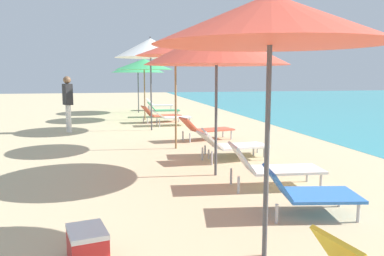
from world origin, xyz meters
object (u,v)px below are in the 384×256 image
(lounger_fourth_shoreside, at_px, (206,128))
(lounger_farthest_shoreside, at_px, (159,104))
(lounger_sixth_inland, at_px, (160,114))
(person_walking_mid, at_px, (68,98))
(umbrella_fourth, at_px, (175,49))
(umbrella_second, at_px, (270,20))
(umbrella_third, at_px, (217,47))
(lounger_second_shoreside, at_px, (308,192))
(umbrella_fifth, at_px, (150,48))
(umbrella_sixth, at_px, (144,64))
(lounger_fifth_shoreside, at_px, (172,117))
(lounger_third_shoreside, at_px, (232,145))
(umbrella_farthest, at_px, (138,67))
(lounger_third_inland, at_px, (272,166))
(lounger_sixth_shoreside, at_px, (163,109))
(lounger_fourth_inland, at_px, (232,144))
(cooler_box, at_px, (87,245))

(lounger_fourth_shoreside, xyz_separation_m, lounger_farthest_shoreside, (-0.12, 9.42, -0.02))
(lounger_sixth_inland, xyz_separation_m, person_walking_mid, (-3.19, -2.07, 0.79))
(umbrella_fourth, bearing_deg, umbrella_second, -91.04)
(umbrella_second, bearing_deg, umbrella_third, 83.31)
(umbrella_fourth, height_order, lounger_farthest_shoreside, umbrella_fourth)
(lounger_second_shoreside, distance_m, umbrella_fifth, 8.71)
(umbrella_sixth, distance_m, lounger_farthest_shoreside, 4.63)
(umbrella_second, xyz_separation_m, umbrella_sixth, (-0.07, 12.38, -0.10))
(lounger_fifth_shoreside, bearing_deg, lounger_sixth_inland, 101.35)
(lounger_third_shoreside, relative_size, lounger_farthest_shoreside, 1.09)
(person_walking_mid, bearing_deg, umbrella_farthest, -138.15)
(umbrella_third, bearing_deg, lounger_third_inland, -54.13)
(umbrella_fourth, bearing_deg, lounger_farthest_shoreside, 85.02)
(umbrella_sixth, relative_size, lounger_sixth_inland, 1.60)
(umbrella_second, bearing_deg, umbrella_farthest, 90.33)
(umbrella_second, xyz_separation_m, umbrella_fourth, (0.11, 5.94, 0.11))
(umbrella_second, height_order, lounger_fourth_shoreside, umbrella_second)
(umbrella_third, bearing_deg, person_walking_mid, 117.00)
(umbrella_farthest, height_order, lounger_farthest_shoreside, umbrella_farthest)
(lounger_fourth_shoreside, distance_m, umbrella_fifth, 3.50)
(umbrella_fifth, relative_size, lounger_sixth_shoreside, 2.15)
(lounger_third_inland, xyz_separation_m, person_walking_mid, (-3.83, 7.11, 0.74))
(lounger_sixth_shoreside, height_order, lounger_sixth_inland, lounger_sixth_shoreside)
(lounger_fifth_shoreside, height_order, lounger_sixth_inland, lounger_sixth_inland)
(lounger_fourth_inland, bearing_deg, cooler_box, -118.24)
(umbrella_sixth, distance_m, lounger_sixth_shoreside, 2.28)
(person_walking_mid, bearing_deg, lounger_third_inland, 93.73)
(umbrella_third, height_order, lounger_third_inland, umbrella_third)
(umbrella_fourth, height_order, umbrella_farthest, umbrella_fourth)
(lounger_second_shoreside, relative_size, cooler_box, 2.36)
(lounger_third_inland, distance_m, lounger_fifth_shoreside, 8.09)
(umbrella_fourth, distance_m, umbrella_sixth, 6.45)
(lounger_fourth_shoreside, bearing_deg, lounger_second_shoreside, -104.90)
(lounger_third_shoreside, xyz_separation_m, person_walking_mid, (-3.81, 5.03, 0.75))
(umbrella_third, height_order, lounger_farthest_shoreside, umbrella_third)
(umbrella_fourth, height_order, lounger_fifth_shoreside, umbrella_fourth)
(person_walking_mid, relative_size, cooler_box, 3.24)
(umbrella_fifth, relative_size, cooler_box, 5.55)
(lounger_fourth_shoreside, distance_m, lounger_fourth_inland, 2.21)
(umbrella_sixth, relative_size, umbrella_farthest, 0.99)
(lounger_fourth_inland, xyz_separation_m, person_walking_mid, (-3.97, 4.55, 0.81))
(umbrella_sixth, relative_size, person_walking_mid, 1.41)
(umbrella_fourth, xyz_separation_m, lounger_fourth_shoreside, (1.03, 1.09, -2.11))
(lounger_fifth_shoreside, bearing_deg, lounger_second_shoreside, -90.92)
(lounger_sixth_shoreside, height_order, cooler_box, lounger_sixth_shoreside)
(lounger_fourth_shoreside, height_order, lounger_fourth_inland, lounger_fourth_shoreside)
(person_walking_mid, xyz_separation_m, cooler_box, (1.01, -9.10, -0.93))
(lounger_fourth_shoreside, distance_m, umbrella_sixth, 5.81)
(lounger_sixth_inland, distance_m, umbrella_farthest, 4.49)
(umbrella_second, bearing_deg, lounger_sixth_shoreside, 86.63)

